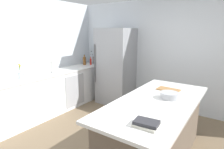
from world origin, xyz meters
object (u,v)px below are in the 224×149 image
Objects in this scene: whiskey_bottle at (84,61)px; sink_faucet at (35,68)px; kitchen_island at (155,130)px; soda_bottle at (92,59)px; cutting_board at (168,90)px; paper_towel_roll at (53,67)px; mixing_bowl at (169,95)px; cookbook_stack at (146,124)px; syrup_bottle at (92,60)px; flower_vase at (20,74)px; refrigerator at (116,67)px; hot_sauce_bottle at (91,62)px.

sink_faucet is at bearing -89.19° from whiskey_bottle.
soda_bottle reaches higher than kitchen_island.
cutting_board is at bearing 13.06° from sink_faucet.
paper_towel_roll is (-2.62, 0.33, 0.60)m from kitchen_island.
sink_faucet is 1.56m from whiskey_bottle.
sink_faucet is 1.15× the size of mixing_bowl.
syrup_bottle is at bearing 138.53° from cookbook_stack.
flower_vase is at bearing -160.23° from cutting_board.
syrup_bottle is (-0.05, 1.44, -0.02)m from paper_towel_roll.
kitchen_island is 2.77m from flower_vase.
refrigerator reaches higher than cutting_board.
kitchen_island is 5.76× the size of soda_bottle.
paper_towel_roll reaches higher than hot_sauce_bottle.
paper_towel_roll is at bearing 172.89° from kitchen_island.
hot_sauce_bottle is (0.04, 1.26, -0.04)m from paper_towel_roll.
refrigerator is at bearing 137.30° from kitchen_island.
refrigerator is at bearing -4.14° from soda_bottle.
whiskey_bottle is (-0.15, -0.10, 0.02)m from hot_sauce_bottle.
kitchen_island is 2.71m from paper_towel_roll.
refrigerator is at bearing 148.32° from cutting_board.
whiskey_bottle is (-0.10, -0.19, -0.04)m from soda_bottle.
paper_towel_roll is 1.17m from whiskey_bottle.
paper_towel_roll is at bearing 159.02° from cookbook_stack.
refrigerator reaches higher than syrup_bottle.
soda_bottle reaches higher than cookbook_stack.
sink_faucet is at bearing -174.89° from mixing_bowl.
syrup_bottle is at bearing 116.12° from hot_sauce_bottle.
sink_faucet is at bearing -166.94° from cutting_board.
refrigerator is 6.78× the size of whiskey_bottle.
refrigerator is at bearing 2.14° from hot_sauce_bottle.
syrup_bottle is 2.91m from cutting_board.
syrup_bottle reaches higher than cookbook_stack.
cookbook_stack is at bearing -37.61° from whiskey_bottle.
cookbook_stack is 1.32m from cutting_board.
paper_towel_roll is (0.07, 0.73, 0.04)m from flower_vase.
syrup_bottle is at bearing 146.44° from kitchen_island.
flower_vase reaches higher than cookbook_stack.
cookbook_stack is at bearing -13.24° from sink_faucet.
syrup_bottle is (-0.91, 0.15, 0.08)m from refrigerator.
hot_sauce_bottle is at bearing -177.86° from refrigerator.
syrup_bottle is at bearing 88.90° from sink_faucet.
paper_towel_roll is 1.36m from soda_bottle.
flower_vase is 1.90m from whiskey_bottle.
cookbook_stack is at bearing -81.00° from cutting_board.
sink_faucet reaches higher than whiskey_bottle.
paper_towel_roll is 1.44m from syrup_bottle.
whiskey_bottle is 1.10× the size of mixing_bowl.
hot_sauce_bottle is 0.80× the size of whiskey_bottle.
kitchen_island is at bearing -42.70° from refrigerator.
whiskey_bottle reaches higher than kitchen_island.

